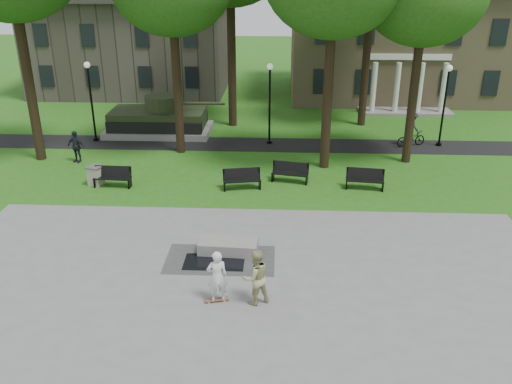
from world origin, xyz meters
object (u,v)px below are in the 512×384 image
friend_watching (255,277)px  trash_bin (96,175)px  concrete_block (228,246)px  cyclist (412,132)px  park_bench_0 (113,176)px  skateboarder (217,277)px

friend_watching → trash_bin: 12.57m
concrete_block → cyclist: bearing=53.6°
concrete_block → park_bench_0: park_bench_0 is taller
trash_bin → concrete_block: bearing=-41.5°
concrete_block → skateboarder: size_ratio=1.21×
cyclist → park_bench_0: (-15.70, -6.81, -0.32)m
skateboarder → cyclist: (9.57, 16.12, -0.09)m
trash_bin → cyclist: bearing=21.9°
skateboarder → friend_watching: friend_watching is taller
skateboarder → cyclist: bearing=-136.0°
cyclist → park_bench_0: 17.12m
concrete_block → skateboarder: (-0.04, -3.20, 0.68)m
concrete_block → cyclist: (9.53, 12.91, 0.59)m
concrete_block → skateboarder: skateboarder is taller
cyclist → trash_bin: cyclist is taller
concrete_block → park_bench_0: (-6.17, 6.10, 0.28)m
park_bench_0 → friend_watching: bearing=-49.2°
trash_bin → friend_watching: bearing=-49.0°
concrete_block → friend_watching: size_ratio=1.17×
skateboarder → friend_watching: (1.22, -0.03, 0.03)m
park_bench_0 → cyclist: bearing=26.0°
skateboarder → trash_bin: skateboarder is taller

